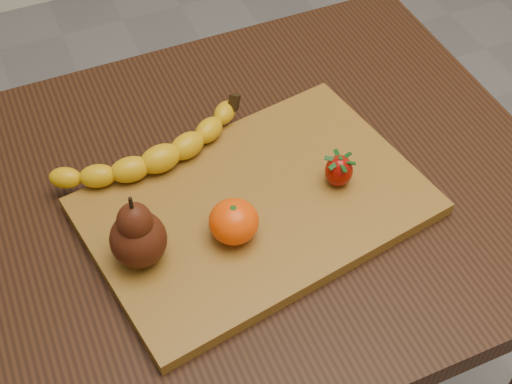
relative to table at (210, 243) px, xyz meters
name	(u,v)px	position (x,y,z in m)	size (l,w,h in m)	color
table	(210,243)	(0.00, 0.00, 0.00)	(1.00, 0.70, 0.76)	black
cutting_board	(256,206)	(0.06, -0.04, 0.11)	(0.45, 0.30, 0.02)	olive
banana	(160,159)	(-0.04, 0.07, 0.14)	(0.25, 0.07, 0.04)	#DBA90A
pear	(136,229)	(-0.11, -0.07, 0.17)	(0.07, 0.07, 0.11)	#43190A
mandarin	(234,222)	(0.01, -0.08, 0.15)	(0.07, 0.07, 0.06)	#FB4602
strawberry	(339,170)	(0.18, -0.06, 0.14)	(0.04, 0.04, 0.05)	#900A03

